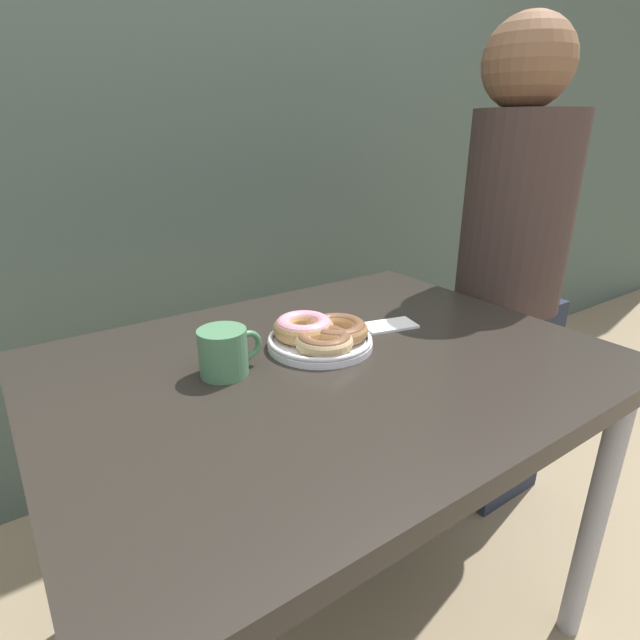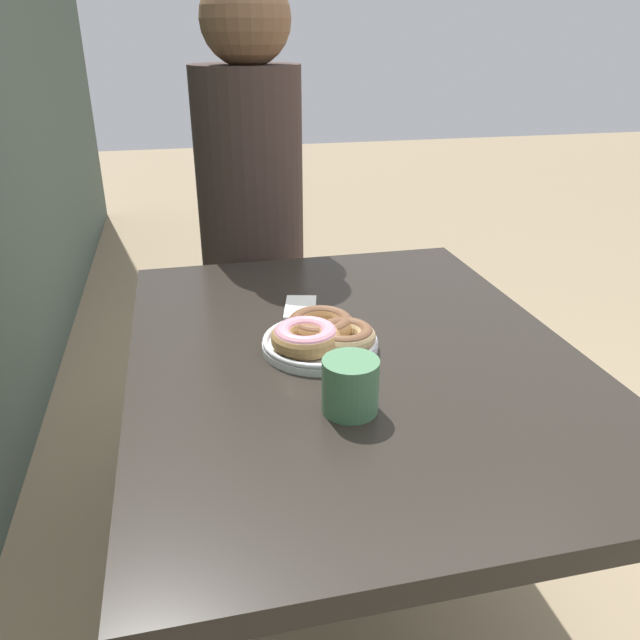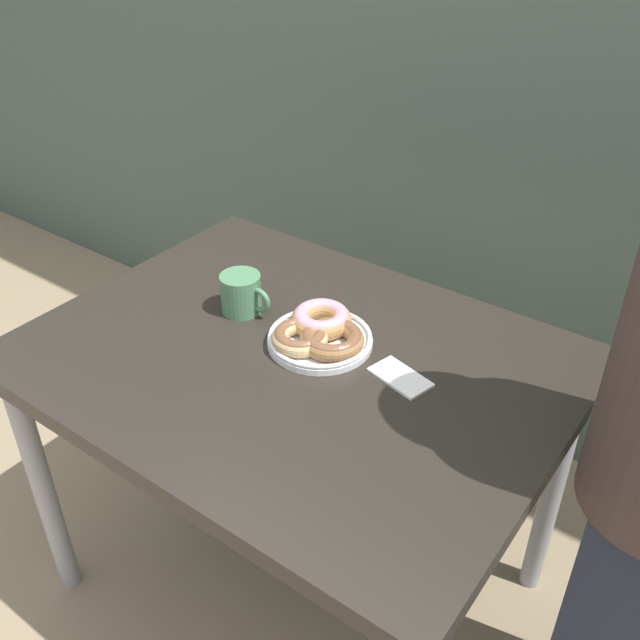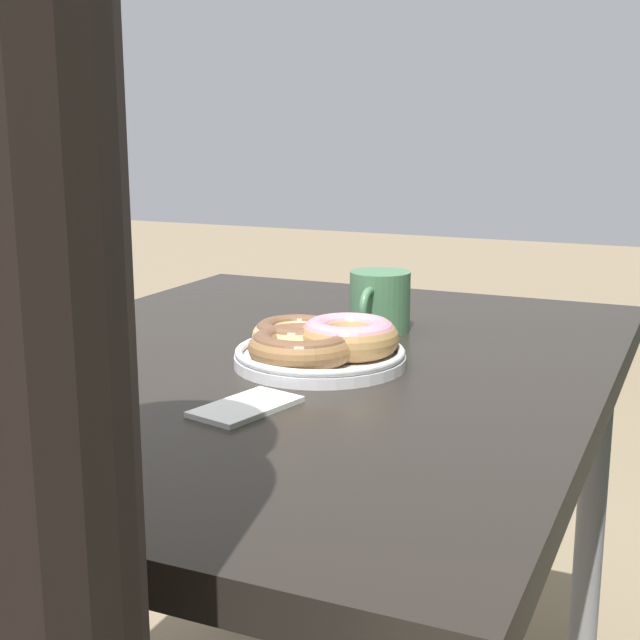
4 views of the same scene
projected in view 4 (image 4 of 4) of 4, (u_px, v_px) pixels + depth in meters
The scene contains 4 objects.
dining_table at pixel (285, 414), 1.20m from camera, with size 1.09×0.83×0.74m.
donut_plate at pixel (319, 343), 1.14m from camera, with size 0.24×0.25×0.06m.
coffee_mug at pixel (379, 301), 1.32m from camera, with size 0.13×0.09×0.09m.
napkin at pixel (246, 407), 0.97m from camera, with size 0.13×0.09×0.01m.
Camera 4 is at (1.03, 0.75, 1.04)m, focal length 50.00 mm.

